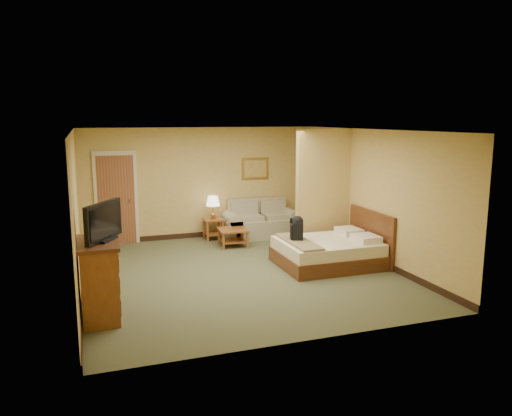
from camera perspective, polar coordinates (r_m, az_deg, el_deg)
name	(u,v)px	position (r m, az deg, el deg)	size (l,w,h in m)	color
floor	(239,273)	(9.27, -1.96, -7.42)	(6.00, 6.00, 0.00)	#4E5235
ceiling	(238,130)	(8.83, -2.07, 8.87)	(6.00, 6.00, 0.00)	white
back_wall	(201,183)	(11.83, -6.28, 2.85)	(5.50, 0.02, 2.60)	tan
left_wall	(76,213)	(8.58, -19.85, -0.51)	(0.02, 6.00, 2.60)	tan
right_wall	(372,196)	(10.10, 13.08, 1.38)	(0.02, 6.00, 2.60)	tan
partition	(323,191)	(10.61, 7.68, 1.97)	(1.20, 0.15, 2.60)	tan
door	(116,199)	(11.57, -15.68, 1.02)	(0.94, 0.16, 2.10)	beige
baseboard	(202,234)	(12.04, -6.16, -3.02)	(5.50, 0.02, 0.12)	black
loveseat	(261,225)	(11.96, 0.53, -1.90)	(1.78, 0.83, 0.90)	tan
side_table	(213,226)	(11.70, -4.91, -2.05)	(0.45, 0.45, 0.50)	brown
table_lamp	(213,202)	(11.59, -4.95, 0.73)	(0.32, 0.32, 0.53)	#B37D41
coffee_table	(233,234)	(11.06, -2.66, -2.96)	(0.66, 0.66, 0.40)	brown
wall_picture	(255,169)	(12.13, -0.09, 4.52)	(0.67, 0.04, 0.52)	#B78E3F
dresser	(99,279)	(7.46, -17.48, -7.76)	(0.55, 1.05, 1.12)	brown
tv	(104,223)	(7.26, -17.03, -1.61)	(0.53, 0.79, 0.55)	black
bed	(331,251)	(9.77, 8.52, -4.89)	(1.92, 1.58, 1.02)	#4E2512
backpack	(297,228)	(9.49, 4.75, -2.28)	(0.26, 0.33, 0.49)	black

